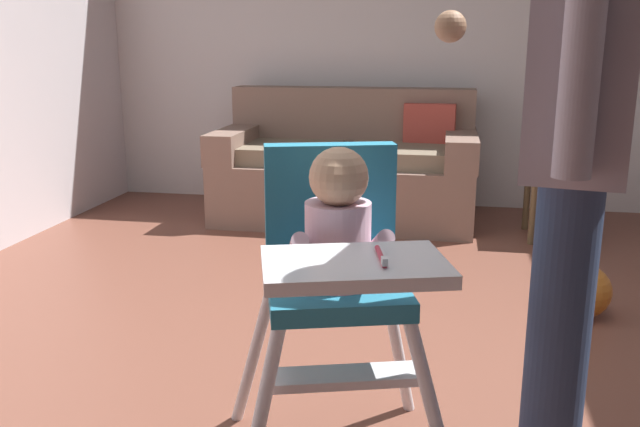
{
  "coord_description": "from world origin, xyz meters",
  "views": [
    {
      "loc": [
        0.28,
        -2.16,
        1.16
      ],
      "look_at": [
        -0.02,
        -0.55,
        0.75
      ],
      "focal_mm": 38.11,
      "sensor_mm": 36.0,
      "label": 1
    }
  ],
  "objects_px": {
    "couch": "(347,169)",
    "adult_standing": "(574,139)",
    "sippy_cup": "(565,145)",
    "high_chair": "(337,254)",
    "toy_ball": "(584,291)",
    "side_table": "(561,177)"
  },
  "relations": [
    {
      "from": "high_chair",
      "to": "sippy_cup",
      "type": "distance_m",
      "value": 2.71
    },
    {
      "from": "couch",
      "to": "sippy_cup",
      "type": "height_order",
      "value": "couch"
    },
    {
      "from": "adult_standing",
      "to": "toy_ball",
      "type": "distance_m",
      "value": 1.65
    },
    {
      "from": "toy_ball",
      "to": "side_table",
      "type": "xyz_separation_m",
      "value": [
        0.08,
        1.27,
        0.26
      ]
    },
    {
      "from": "sippy_cup",
      "to": "high_chair",
      "type": "bearing_deg",
      "value": -110.85
    },
    {
      "from": "adult_standing",
      "to": "sippy_cup",
      "type": "bearing_deg",
      "value": -87.54
    },
    {
      "from": "high_chair",
      "to": "toy_ball",
      "type": "xyz_separation_m",
      "value": [
        0.89,
        1.27,
        -0.51
      ]
    },
    {
      "from": "couch",
      "to": "sippy_cup",
      "type": "xyz_separation_m",
      "value": [
        1.34,
        -0.26,
        0.24
      ]
    },
    {
      "from": "couch",
      "to": "side_table",
      "type": "distance_m",
      "value": 1.37
    },
    {
      "from": "adult_standing",
      "to": "side_table",
      "type": "height_order",
      "value": "adult_standing"
    },
    {
      "from": "toy_ball",
      "to": "sippy_cup",
      "type": "distance_m",
      "value": 1.35
    },
    {
      "from": "toy_ball",
      "to": "sippy_cup",
      "type": "relative_size",
      "value": 2.33
    },
    {
      "from": "toy_ball",
      "to": "side_table",
      "type": "bearing_deg",
      "value": 86.59
    },
    {
      "from": "adult_standing",
      "to": "couch",
      "type": "bearing_deg",
      "value": -60.92
    },
    {
      "from": "side_table",
      "to": "high_chair",
      "type": "bearing_deg",
      "value": -110.76
    },
    {
      "from": "couch",
      "to": "adult_standing",
      "type": "bearing_deg",
      "value": 17.56
    },
    {
      "from": "high_chair",
      "to": "adult_standing",
      "type": "relative_size",
      "value": 0.54
    },
    {
      "from": "couch",
      "to": "sippy_cup",
      "type": "bearing_deg",
      "value": 78.87
    },
    {
      "from": "sippy_cup",
      "to": "couch",
      "type": "bearing_deg",
      "value": 168.87
    },
    {
      "from": "adult_standing",
      "to": "sippy_cup",
      "type": "relative_size",
      "value": 16.87
    },
    {
      "from": "couch",
      "to": "adult_standing",
      "type": "height_order",
      "value": "adult_standing"
    },
    {
      "from": "side_table",
      "to": "sippy_cup",
      "type": "distance_m",
      "value": 0.19
    }
  ]
}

